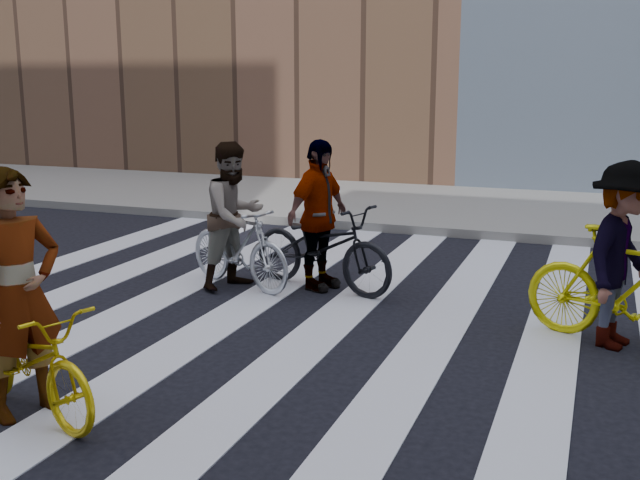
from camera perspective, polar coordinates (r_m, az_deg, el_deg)
The scene contains 11 objects.
ground at distance 7.93m, azimuth -3.40°, elevation -6.33°, with size 100.00×100.00×0.00m, color black.
sidewalk_far at distance 14.89m, azimuth 8.43°, elevation 2.56°, with size 100.00×5.00×0.15m, color gray.
zebra_crosswalk at distance 7.93m, azimuth -3.41°, elevation -6.29°, with size 8.25×10.00×0.01m.
bike_yellow_left at distance 6.11m, azimuth -21.27°, elevation -8.46°, with size 0.59×1.69×0.89m, color gold.
bike_silver_mid at distance 9.18m, azimuth -6.22°, elevation -0.48°, with size 0.49×1.72×1.03m, color silver.
bike_yellow_right at distance 7.64m, azimuth 22.22°, elevation -3.43°, with size 0.54×1.92×1.15m, color yellow.
bike_dark_rear at distance 9.05m, azimuth 0.15°, elevation -0.51°, with size 0.70×2.01×1.06m, color black.
rider_left at distance 5.99m, azimuth -21.99°, elevation -3.84°, with size 0.69×0.45×1.90m, color slate.
rider_mid at distance 9.13m, azimuth -6.55°, elevation 1.86°, with size 0.87×0.68×1.79m, color slate.
rider_right at distance 7.56m, azimuth 22.03°, elevation -1.11°, with size 1.15×0.66×1.78m, color slate.
rider_rear at distance 8.99m, azimuth -0.15°, elevation 1.90°, with size 1.07×0.44×1.82m, color slate.
Camera 1 is at (3.09, -6.86, 2.50)m, focal length 42.00 mm.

